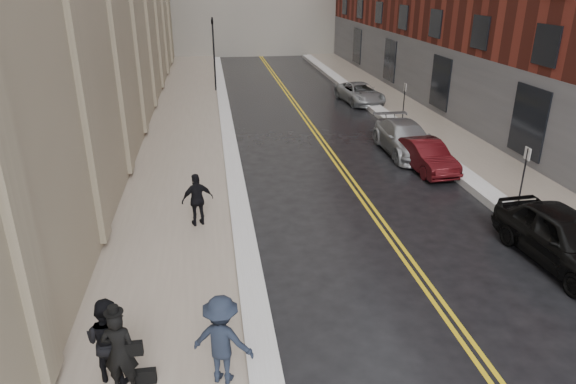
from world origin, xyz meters
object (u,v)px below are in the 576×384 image
object	(u,v)px
pedestrian_a	(107,339)
pedestrian_c	(198,200)
car_silver_far	(360,93)
pedestrian_main	(120,352)
pedestrian_b	(222,340)
car_maroon	(426,156)
car_silver_near	(405,138)
car_black	(564,238)

from	to	relation	value
pedestrian_a	pedestrian_c	size ratio (longest dim) A/B	1.04
car_silver_far	pedestrian_main	world-z (taller)	pedestrian_main
pedestrian_b	pedestrian_a	bearing A→B (deg)	11.88
pedestrian_a	pedestrian_b	world-z (taller)	pedestrian_b
car_maroon	pedestrian_a	bearing A→B (deg)	-139.67
car_silver_near	pedestrian_main	size ratio (longest dim) A/B	2.76
pedestrian_b	car_black	bearing A→B (deg)	-138.72
car_maroon	pedestrian_main	xyz separation A→B (m)	(-11.02, -11.51, 0.41)
pedestrian_main	car_silver_far	bearing A→B (deg)	-109.79
pedestrian_c	pedestrian_main	bearing A→B (deg)	63.84
car_black	pedestrian_b	world-z (taller)	pedestrian_b
car_black	car_silver_near	bearing A→B (deg)	90.93
car_maroon	car_silver_far	distance (m)	12.98
pedestrian_b	pedestrian_c	world-z (taller)	pedestrian_b
car_silver_far	car_maroon	bearing A→B (deg)	-100.02
pedestrian_a	pedestrian_b	bearing A→B (deg)	-169.44
car_black	pedestrian_c	size ratio (longest dim) A/B	2.70
pedestrian_main	car_silver_near	bearing A→B (deg)	-122.40
pedestrian_main	pedestrian_b	xyz separation A→B (m)	(1.96, -0.02, 0.06)
pedestrian_main	pedestrian_b	bearing A→B (deg)	-174.68
pedestrian_b	car_silver_near	bearing A→B (deg)	-100.81
pedestrian_main	pedestrian_a	size ratio (longest dim) A/B	0.98
car_black	pedestrian_c	xyz separation A→B (m)	(-10.41, 3.86, 0.22)
car_black	pedestrian_main	bearing A→B (deg)	-167.65
car_black	pedestrian_a	size ratio (longest dim) A/B	2.59
car_maroon	pedestrian_main	bearing A→B (deg)	-137.95
pedestrian_c	pedestrian_b	bearing A→B (deg)	79.17
car_black	pedestrian_main	world-z (taller)	pedestrian_main
pedestrian_main	pedestrian_a	world-z (taller)	pedestrian_a
car_silver_near	car_silver_far	size ratio (longest dim) A/B	1.08
car_maroon	pedestrian_main	world-z (taller)	pedestrian_main
car_black	car_maroon	distance (m)	8.16
car_silver_near	car_silver_far	bearing A→B (deg)	85.82
car_silver_far	pedestrian_b	xyz separation A→B (m)	(-9.84, -24.49, 0.47)
car_maroon	pedestrian_a	world-z (taller)	pedestrian_a
pedestrian_a	pedestrian_c	bearing A→B (deg)	-82.95
car_black	pedestrian_b	bearing A→B (deg)	-164.56
car_maroon	pedestrian_b	bearing A→B (deg)	-132.36
car_silver_near	pedestrian_c	xyz separation A→B (m)	(-9.56, -6.60, 0.31)
car_silver_near	pedestrian_main	xyz separation A→B (m)	(-10.95, -13.85, 0.33)
pedestrian_main	pedestrian_b	distance (m)	1.96
car_maroon	pedestrian_main	distance (m)	15.95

